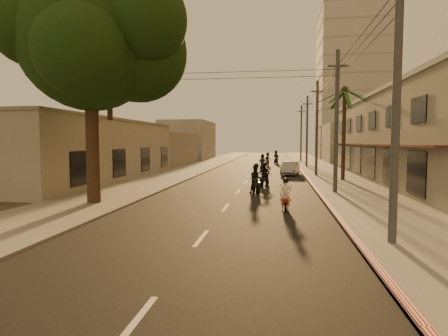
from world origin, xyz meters
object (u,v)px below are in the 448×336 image
at_px(scooter_mid_a, 256,180).
at_px(scooter_far_b, 268,159).
at_px(scooter_mid_b, 264,176).
at_px(scooter_far_a, 262,163).
at_px(broadleaf_tree, 99,41).
at_px(palm_tree, 345,95).
at_px(parked_car, 290,168).
at_px(scooter_red, 286,196).
at_px(scooter_far_c, 276,158).

distance_m(scooter_mid_a, scooter_far_b, 27.77).
distance_m(scooter_mid_b, scooter_far_b, 24.09).
bearing_deg(scooter_far_a, scooter_mid_a, -98.03).
distance_m(broadleaf_tree, scooter_far_b, 34.77).
relative_size(palm_tree, parked_car, 1.93).
xyz_separation_m(broadleaf_tree, scooter_mid_b, (8.22, 8.92, -7.66)).
bearing_deg(scooter_red, broadleaf_tree, 178.83).
bearing_deg(scooter_far_b, broadleaf_tree, -113.74).
bearing_deg(scooter_mid_a, broadleaf_tree, -161.56).
bearing_deg(parked_car, scooter_red, -83.58).
relative_size(scooter_red, parked_car, 0.39).
xyz_separation_m(scooter_far_b, parked_car, (2.58, -14.44, -0.16)).
bearing_deg(broadleaf_tree, parked_car, 60.73).
xyz_separation_m(palm_tree, scooter_far_a, (-7.15, 10.54, -6.29)).
xyz_separation_m(palm_tree, scooter_mid_b, (-6.39, -4.93, -6.33)).
xyz_separation_m(scooter_far_a, scooter_far_b, (0.36, 8.61, -0.03)).
relative_size(palm_tree, scooter_mid_b, 4.56).
height_order(palm_tree, scooter_far_a, palm_tree).
bearing_deg(scooter_red, scooter_mid_a, 108.76).
height_order(palm_tree, scooter_mid_b, palm_tree).
relative_size(broadleaf_tree, scooter_mid_b, 6.73).
bearing_deg(scooter_mid_b, scooter_far_a, 109.56).
xyz_separation_m(scooter_far_a, parked_car, (2.94, -5.82, -0.19)).
relative_size(broadleaf_tree, scooter_mid_a, 6.24).
bearing_deg(palm_tree, scooter_far_c, 103.31).
xyz_separation_m(scooter_mid_b, scooter_far_c, (0.71, 28.95, 0.08)).
bearing_deg(scooter_mid_a, scooter_far_c, 72.73).
relative_size(palm_tree, scooter_far_b, 4.48).
relative_size(scooter_mid_a, scooter_far_a, 1.01).
xyz_separation_m(broadleaf_tree, palm_tree, (14.61, 13.86, -1.33)).
distance_m(palm_tree, scooter_mid_a, 12.63).
height_order(scooter_mid_a, parked_car, scooter_mid_a).
distance_m(broadleaf_tree, scooter_mid_a, 12.10).
height_order(scooter_mid_a, scooter_far_c, scooter_far_c).
xyz_separation_m(scooter_mid_a, scooter_far_a, (-0.37, 19.16, -0.03)).
bearing_deg(scooter_far_b, scooter_far_c, 66.78).
bearing_deg(scooter_far_a, parked_car, -72.31).
xyz_separation_m(scooter_mid_b, scooter_far_b, (-0.39, 24.09, 0.01)).
height_order(broadleaf_tree, scooter_far_a, broadleaf_tree).
height_order(palm_tree, scooter_red, palm_tree).
relative_size(scooter_mid_a, parked_car, 0.46).
bearing_deg(broadleaf_tree, scooter_mid_b, 47.35).
xyz_separation_m(palm_tree, scooter_far_c, (-5.68, 24.01, -6.25)).
relative_size(scooter_far_a, scooter_far_c, 0.96).
distance_m(scooter_mid_a, scooter_far_c, 32.65).
xyz_separation_m(scooter_red, scooter_mid_b, (-1.35, 9.44, 0.12)).
bearing_deg(scooter_far_b, scooter_mid_a, -100.39).
distance_m(broadleaf_tree, scooter_far_a, 26.62).
distance_m(scooter_mid_b, scooter_far_a, 15.49).
distance_m(scooter_mid_b, parked_car, 9.90).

